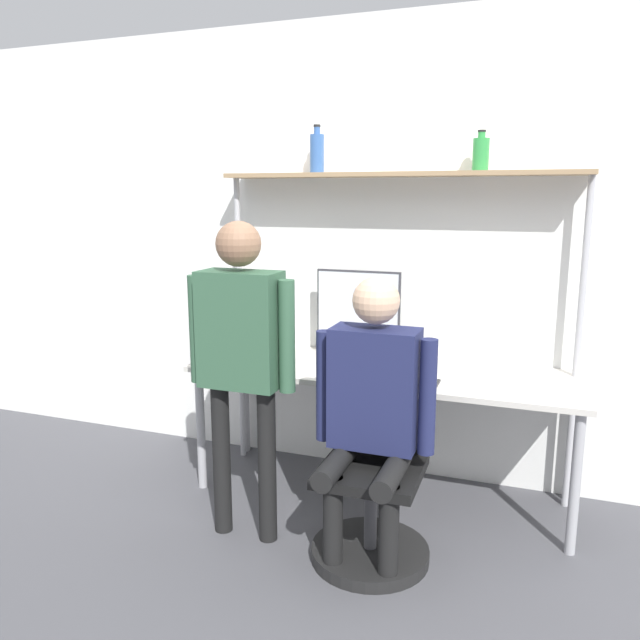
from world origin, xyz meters
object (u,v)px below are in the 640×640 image
(cell_phone, at_px, (431,383))
(office_chair, at_px, (373,500))
(monitor, at_px, (358,310))
(bottle_green, at_px, (481,154))
(person_seated, at_px, (372,400))
(person_standing, at_px, (241,343))
(bottle_blue, at_px, (317,153))
(laptop, at_px, (387,365))

(cell_phone, distance_m, office_chair, 0.66)
(monitor, relative_size, bottle_green, 2.48)
(bottle_green, bearing_deg, monitor, -178.16)
(person_seated, bearing_deg, bottle_green, 69.39)
(person_standing, height_order, bottle_blue, bottle_blue)
(laptop, height_order, office_chair, laptop)
(bottle_blue, distance_m, bottle_green, 0.92)
(bottle_green, bearing_deg, office_chair, -111.73)
(office_chair, xyz_separation_m, bottle_blue, (-0.59, 0.83, 1.65))
(person_seated, height_order, bottle_blue, bottle_blue)
(office_chair, distance_m, bottle_green, 1.86)
(laptop, xyz_separation_m, office_chair, (0.07, -0.49, -0.53))
(laptop, xyz_separation_m, person_seated, (0.07, -0.54, -0.01))
(monitor, distance_m, person_seated, 0.95)
(cell_phone, distance_m, person_seated, 0.50)
(cell_phone, xyz_separation_m, bottle_blue, (-0.78, 0.41, 1.18))
(monitor, height_order, person_standing, person_standing)
(office_chair, xyz_separation_m, person_seated, (0.00, -0.05, 0.51))
(cell_phone, xyz_separation_m, person_standing, (-0.84, -0.47, 0.25))
(cell_phone, relative_size, bottle_green, 0.72)
(office_chair, height_order, person_seated, person_seated)
(monitor, xyz_separation_m, office_chair, (0.33, -0.81, -0.75))
(cell_phone, bearing_deg, office_chair, -113.86)
(laptop, xyz_separation_m, bottle_blue, (-0.52, 0.34, 1.13))
(office_chair, bearing_deg, bottle_green, 68.27)
(person_seated, distance_m, bottle_blue, 1.56)
(cell_phone, bearing_deg, monitor, 142.75)
(cell_phone, bearing_deg, laptop, 164.45)
(person_standing, bearing_deg, person_seated, 0.18)
(person_standing, bearing_deg, office_chair, 4.42)
(laptop, relative_size, bottle_green, 1.55)
(monitor, distance_m, office_chair, 1.15)
(office_chair, relative_size, person_seated, 0.68)
(person_seated, relative_size, bottle_green, 6.43)
(person_standing, xyz_separation_m, bottle_green, (0.98, 0.88, 0.91))
(office_chair, bearing_deg, person_standing, -175.58)
(cell_phone, distance_m, person_standing, 0.99)
(monitor, xyz_separation_m, person_seated, (0.33, -0.86, -0.24))
(laptop, bearing_deg, monitor, 129.25)
(monitor, relative_size, cell_phone, 3.46)
(monitor, distance_m, laptop, 0.47)
(bottle_blue, bearing_deg, cell_phone, -27.93)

